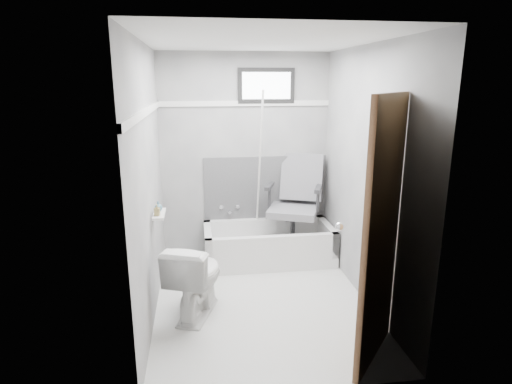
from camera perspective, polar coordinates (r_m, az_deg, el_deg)
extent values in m
plane|color=white|center=(4.31, 0.66, -14.17)|extent=(2.60, 2.60, 0.00)
plane|color=silver|center=(3.79, 0.78, 19.53)|extent=(2.60, 2.60, 0.00)
cube|color=slate|center=(5.14, -1.47, 4.81)|extent=(2.00, 0.02, 2.40)
cube|color=slate|center=(2.65, 4.97, -4.75)|extent=(2.00, 0.02, 2.40)
cube|color=slate|center=(3.86, -14.13, 1.05)|extent=(0.02, 2.60, 2.40)
cube|color=slate|center=(4.14, 14.52, 1.95)|extent=(0.02, 2.60, 2.40)
imported|color=white|center=(3.97, -8.03, -11.28)|extent=(0.62, 0.81, 0.70)
cube|color=#4C4C4F|center=(5.25, 1.28, 0.55)|extent=(1.50, 0.02, 0.78)
cube|color=white|center=(5.06, -1.50, 11.72)|extent=(2.00, 0.02, 0.06)
cube|color=white|center=(3.77, -14.52, 10.27)|extent=(0.02, 2.60, 0.06)
cylinder|color=silver|center=(4.95, 0.44, 2.67)|extent=(0.02, 0.56, 1.88)
cube|color=silver|center=(3.99, -12.78, -2.90)|extent=(0.10, 0.32, 0.02)
imported|color=olive|center=(3.89, -13.07, -2.34)|extent=(0.05, 0.05, 0.10)
imported|color=slate|center=(4.03, -12.90, -1.84)|extent=(0.10, 0.10, 0.09)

